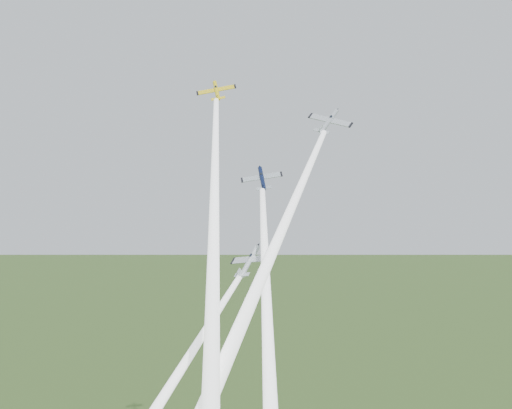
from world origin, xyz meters
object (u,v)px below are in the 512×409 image
plane_navy (262,178)px  plane_silver_right (329,121)px  plane_silver_low (250,261)px  plane_yellow (216,91)px

plane_navy → plane_silver_right: bearing=-12.4°
plane_navy → plane_silver_right: plane_silver_right is taller
plane_navy → plane_silver_right: 15.87m
plane_silver_right → plane_silver_low: (-10.29, -12.56, -24.31)m
plane_yellow → plane_navy: 19.74m
plane_yellow → plane_silver_low: bearing=-70.2°
plane_navy → plane_silver_right: size_ratio=0.92×
plane_navy → plane_silver_right: (12.01, 2.16, 10.16)m
plane_silver_right → plane_navy: bearing=-164.4°
plane_yellow → plane_navy: size_ratio=1.00×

